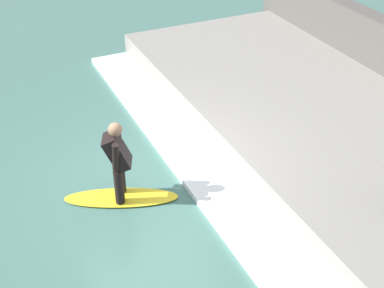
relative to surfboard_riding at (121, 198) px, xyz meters
The scene contains 5 objects.
ground_plane 0.60m from the surfboard_riding, ahead, with size 28.00×28.00×0.00m, color #426B60.
concrete_ledge 4.31m from the surfboard_riding, ahead, with size 4.40×11.61×0.47m, color gray.
wave_foam_crest 1.60m from the surfboard_riding, ahead, with size 1.01×11.03×0.11m, color white.
surfboard_riding is the anchor object (origin of this frame).
surfer_riding 0.82m from the surfboard_riding, ahead, with size 0.56×0.61×1.43m.
Camera 1 is at (-2.49, -6.94, 5.71)m, focal length 50.00 mm.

